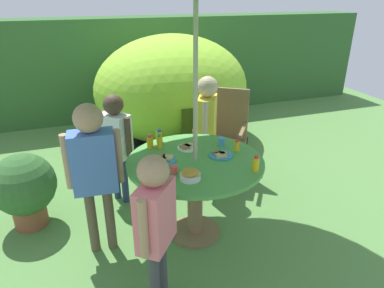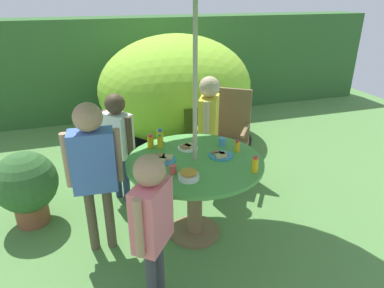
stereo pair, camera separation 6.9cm
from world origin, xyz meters
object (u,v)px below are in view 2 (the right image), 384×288
object	(u,v)px
plate_mid_right	(188,147)
plate_far_right	(163,159)
plate_center_front	(221,155)
child_in_blue_shirt	(93,161)
juice_bottle_near_left	(145,165)
juice_bottle_near_right	(160,142)
garden_table	(195,178)
wooden_chair	(224,131)
child_in_yellow_shirt	(209,119)
juice_bottle_front_edge	(255,165)
juice_bottle_far_left	(151,142)
juice_bottle_center_back	(237,146)
child_in_white_shirt	(118,135)
juice_bottle_mid_left	(160,136)
child_in_pink_shirt	(152,215)
potted_plant	(26,185)
cup_near	(173,169)
snack_bowl	(189,175)
dome_tent	(176,89)
cup_far	(222,142)

from	to	relation	value
plate_mid_right	plate_far_right	distance (m)	0.31
plate_center_front	plate_far_right	size ratio (longest dim) A/B	0.99
child_in_blue_shirt	juice_bottle_near_left	bearing A→B (deg)	-15.46
child_in_blue_shirt	juice_bottle_near_right	xyz separation A→B (m)	(0.58, 0.26, -0.02)
plate_far_right	juice_bottle_near_left	xyz separation A→B (m)	(-0.18, -0.14, 0.04)
garden_table	plate_far_right	bearing A→B (deg)	164.37
wooden_chair	child_in_blue_shirt	world-z (taller)	child_in_blue_shirt
child_in_yellow_shirt	juice_bottle_near_right	world-z (taller)	child_in_yellow_shirt
child_in_yellow_shirt	plate_center_front	distance (m)	0.78
wooden_chair	juice_bottle_front_edge	size ratio (longest dim) A/B	8.10
garden_table	juice_bottle_far_left	bearing A→B (deg)	129.89
plate_center_front	juice_bottle_center_back	xyz separation A→B (m)	(0.17, 0.05, 0.04)
plate_mid_right	juice_bottle_near_left	distance (m)	0.54
child_in_white_shirt	juice_bottle_mid_left	world-z (taller)	child_in_white_shirt
child_in_pink_shirt	juice_bottle_far_left	xyz separation A→B (m)	(0.20, 1.00, 0.06)
child_in_yellow_shirt	plate_mid_right	distance (m)	0.65
child_in_yellow_shirt	child_in_white_shirt	xyz separation A→B (m)	(-0.94, 0.02, -0.06)
potted_plant	plate_far_right	distance (m)	1.33
potted_plant	juice_bottle_front_edge	bearing A→B (deg)	-28.18
child_in_blue_shirt	plate_center_front	distance (m)	1.03
cup_near	garden_table	bearing A→B (deg)	35.10
child_in_pink_shirt	plate_center_front	bearing A→B (deg)	-10.86
garden_table	child_in_yellow_shirt	size ratio (longest dim) A/B	0.92
plate_center_front	juice_bottle_front_edge	xyz separation A→B (m)	(0.15, -0.33, 0.05)
child_in_pink_shirt	plate_mid_right	world-z (taller)	child_in_pink_shirt
juice_bottle_near_left	juice_bottle_far_left	bearing A→B (deg)	72.89
child_in_yellow_shirt	child_in_pink_shirt	size ratio (longest dim) A/B	1.08
wooden_chair	cup_near	xyz separation A→B (m)	(-0.89, -1.08, 0.21)
child_in_white_shirt	juice_bottle_near_right	xyz separation A→B (m)	(0.32, -0.45, 0.07)
snack_bowl	child_in_blue_shirt	bearing A→B (deg)	151.80
snack_bowl	plate_far_right	size ratio (longest dim) A/B	0.76
potted_plant	juice_bottle_center_back	xyz separation A→B (m)	(1.81, -0.58, 0.38)
child_in_blue_shirt	plate_center_front	bearing A→B (deg)	0.83
cup_near	wooden_chair	bearing A→B (deg)	50.64
dome_tent	snack_bowl	bearing A→B (deg)	-111.96
juice_bottle_near_left	juice_bottle_far_left	xyz separation A→B (m)	(0.13, 0.43, 0.01)
child_in_blue_shirt	juice_bottle_near_right	bearing A→B (deg)	28.57
dome_tent	juice_bottle_center_back	world-z (taller)	dome_tent
snack_bowl	dome_tent	bearing A→B (deg)	76.68
potted_plant	plate_center_front	bearing A→B (deg)	-20.95
wooden_chair	juice_bottle_center_back	size ratio (longest dim) A/B	9.97
dome_tent	potted_plant	size ratio (longest dim) A/B	3.56
plate_center_front	juice_bottle_near_right	bearing A→B (deg)	143.87
potted_plant	plate_center_front	xyz separation A→B (m)	(1.64, -0.63, 0.35)
cup_far	juice_bottle_near_left	bearing A→B (deg)	-159.87
dome_tent	child_in_white_shirt	world-z (taller)	dome_tent
wooden_chair	plate_mid_right	bearing A→B (deg)	-97.65
child_in_white_shirt	plate_far_right	xyz separation A→B (m)	(0.29, -0.70, 0.02)
juice_bottle_front_edge	cup_far	size ratio (longest dim) A/B	1.78
garden_table	cup_far	bearing A→B (deg)	32.05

